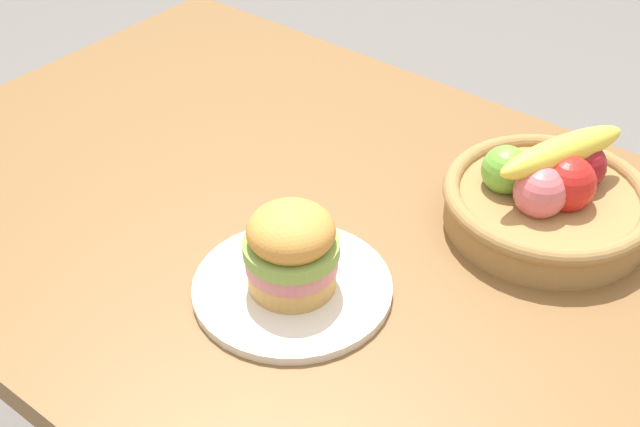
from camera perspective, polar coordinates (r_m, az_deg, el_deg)
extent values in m
cube|color=brown|center=(1.22, 0.49, -1.81)|extent=(1.40, 0.90, 0.04)
cylinder|color=brown|center=(2.00, -6.93, 2.26)|extent=(0.07, 0.07, 0.71)
cylinder|color=silver|center=(1.11, -1.82, -4.86)|extent=(0.26, 0.26, 0.01)
cylinder|color=tan|center=(1.10, -1.84, -4.06)|extent=(0.11, 0.11, 0.03)
cylinder|color=#C67075|center=(1.08, -1.87, -3.03)|extent=(0.12, 0.12, 0.02)
cylinder|color=#84A84C|center=(1.07, -1.89, -2.22)|extent=(0.12, 0.12, 0.02)
ellipsoid|color=gold|center=(1.05, -1.92, -1.14)|extent=(0.11, 0.11, 0.06)
cylinder|color=#9E7542|center=(1.25, 14.54, 0.25)|extent=(0.28, 0.28, 0.05)
torus|color=#9E7542|center=(1.23, 14.72, 1.17)|extent=(0.29, 0.29, 0.02)
sphere|color=red|center=(1.21, 15.83, 1.90)|extent=(0.08, 0.08, 0.08)
sphere|color=maroon|center=(1.26, 16.69, 3.02)|extent=(0.07, 0.07, 0.07)
sphere|color=#6BAD38|center=(1.22, 12.04, 2.81)|extent=(0.07, 0.07, 0.07)
sphere|color=#D16066|center=(1.19, 14.19, 1.37)|extent=(0.07, 0.07, 0.07)
ellipsoid|color=yellow|center=(1.22, 15.55, 3.91)|extent=(0.12, 0.22, 0.05)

